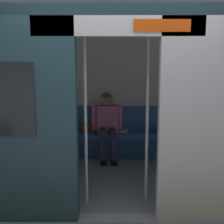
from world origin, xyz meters
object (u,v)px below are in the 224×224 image
(grab_pole_far, at_px, (147,116))
(grab_pole_door, at_px, (86,118))
(book, at_px, (123,131))
(handbag, at_px, (88,128))
(person_seated, at_px, (107,121))
(bench_seat, at_px, (116,138))
(train_car, at_px, (113,77))

(grab_pole_far, bearing_deg, grab_pole_door, 9.33)
(book, relative_size, grab_pole_far, 0.10)
(book, xyz_separation_m, grab_pole_door, (0.52, 1.93, 0.62))
(grab_pole_door, bearing_deg, handbag, -85.92)
(book, bearing_deg, person_seated, 33.53)
(bench_seat, distance_m, person_seated, 0.36)
(bench_seat, bearing_deg, grab_pole_far, 102.18)
(bench_seat, distance_m, handbag, 0.54)
(person_seated, relative_size, handbag, 4.57)
(person_seated, bearing_deg, grab_pole_door, 82.99)
(train_car, xyz_separation_m, person_seated, (0.10, -0.98, -0.85))
(person_seated, height_order, book, person_seated)
(handbag, distance_m, grab_pole_far, 2.05)
(train_car, distance_m, bench_seat, 1.56)
(book, bearing_deg, train_car, 90.19)
(bench_seat, bearing_deg, train_car, 87.17)
(bench_seat, xyz_separation_m, grab_pole_far, (-0.37, 1.73, 0.74))
(grab_pole_far, bearing_deg, bench_seat, -77.82)
(handbag, xyz_separation_m, book, (-0.66, -0.05, -0.07))
(handbag, relative_size, book, 1.18)
(handbag, xyz_separation_m, grab_pole_far, (-0.88, 1.76, 0.55))
(person_seated, bearing_deg, book, -156.79)
(person_seated, xyz_separation_m, grab_pole_far, (-0.53, 1.68, 0.41))
(train_car, bearing_deg, grab_pole_far, 121.12)
(bench_seat, distance_m, grab_pole_far, 1.92)
(train_car, bearing_deg, grab_pole_door, 68.66)
(train_car, relative_size, person_seated, 5.39)
(book, height_order, grab_pole_far, grab_pole_far)
(book, bearing_deg, handbag, 14.34)
(train_car, relative_size, grab_pole_far, 2.93)
(bench_seat, xyz_separation_m, person_seated, (0.15, 0.05, 0.33))
(person_seated, relative_size, book, 5.40)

